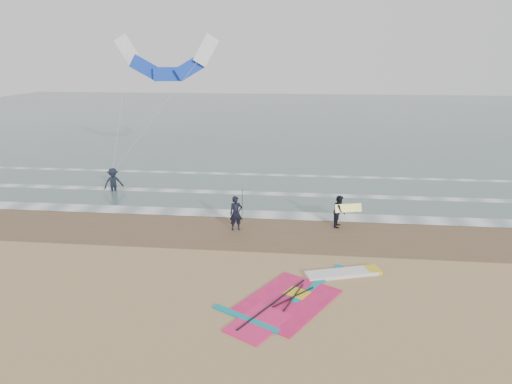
# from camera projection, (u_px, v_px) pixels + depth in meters

# --- Properties ---
(ground) EXTENTS (120.00, 120.00, 0.00)m
(ground) POSITION_uv_depth(u_px,v_px,m) (248.00, 294.00, 15.83)
(ground) COLOR tan
(ground) RESTS_ON ground
(sea_water) EXTENTS (120.00, 80.00, 0.02)m
(sea_water) POSITION_uv_depth(u_px,v_px,m) (292.00, 117.00, 61.56)
(sea_water) COLOR #47605E
(sea_water) RESTS_ON ground
(wet_sand_band) EXTENTS (120.00, 5.00, 0.01)m
(wet_sand_band) POSITION_uv_depth(u_px,v_px,m) (264.00, 231.00, 21.55)
(wet_sand_band) COLOR brown
(wet_sand_band) RESTS_ON ground
(foam_waterline) EXTENTS (120.00, 9.15, 0.02)m
(foam_waterline) POSITION_uv_depth(u_px,v_px,m) (271.00, 202.00, 25.77)
(foam_waterline) COLOR white
(foam_waterline) RESTS_ON ground
(windsurf_rig) EXTENTS (5.92, 5.60, 0.14)m
(windsurf_rig) POSITION_uv_depth(u_px,v_px,m) (304.00, 293.00, 15.77)
(windsurf_rig) COLOR white
(windsurf_rig) RESTS_ON ground
(person_standing) EXTENTS (0.71, 0.59, 1.66)m
(person_standing) POSITION_uv_depth(u_px,v_px,m) (236.00, 213.00, 21.43)
(person_standing) COLOR black
(person_standing) RESTS_ON ground
(person_walking) EXTENTS (0.75, 0.87, 1.56)m
(person_walking) POSITION_uv_depth(u_px,v_px,m) (339.00, 211.00, 21.89)
(person_walking) COLOR black
(person_walking) RESTS_ON ground
(person_wading) EXTENTS (1.34, 1.25, 1.82)m
(person_wading) POSITION_uv_depth(u_px,v_px,m) (113.00, 177.00, 27.51)
(person_wading) COLOR black
(person_wading) RESTS_ON ground
(held_pole) EXTENTS (0.17, 0.86, 1.82)m
(held_pole) POSITION_uv_depth(u_px,v_px,m) (242.00, 206.00, 21.29)
(held_pole) COLOR black
(held_pole) RESTS_ON ground
(carried_kiteboard) EXTENTS (1.30, 0.51, 0.39)m
(carried_kiteboard) POSITION_uv_depth(u_px,v_px,m) (348.00, 208.00, 21.69)
(carried_kiteboard) COLOR yellow
(carried_kiteboard) RESTS_ON ground
(surf_kite) EXTENTS (6.36, 2.57, 8.01)m
(surf_kite) POSITION_uv_depth(u_px,v_px,m) (167.00, 62.00, 27.43)
(surf_kite) COLOR white
(surf_kite) RESTS_ON ground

